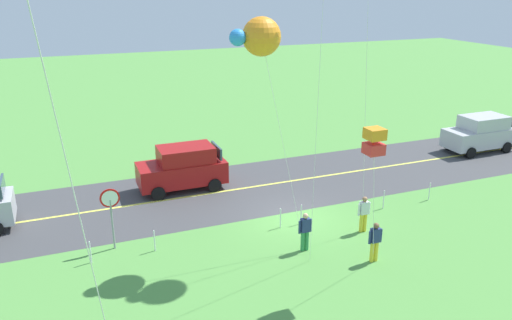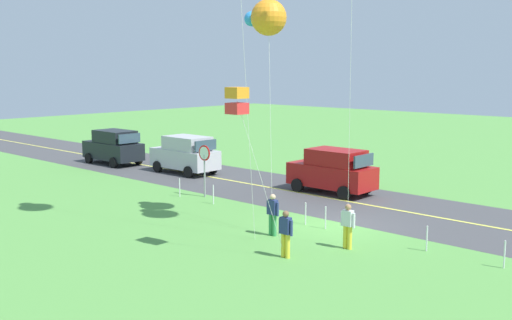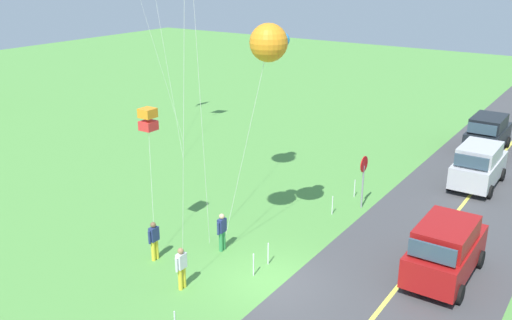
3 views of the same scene
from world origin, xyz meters
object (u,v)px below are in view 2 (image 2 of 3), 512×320
Objects in this scene: car_suv_foreground at (333,170)px; stop_sign at (204,161)px; person_adult_near at (286,232)px; person_child_watcher at (273,213)px; person_adult_companion at (348,225)px; car_parked_east_far at (114,147)px; kite_yellow_high at (267,18)px; car_parked_east_near at (185,154)px; kite_red_low at (237,101)px.

stop_sign is at bearing 50.97° from car_suv_foreground.
person_child_watcher is at bearing 13.83° from person_adult_near.
stop_sign is 1.60× the size of person_child_watcher.
person_adult_companion is at bearing -59.80° from person_adult_near.
car_suv_foreground is 1.72× the size of stop_sign.
kite_yellow_high is (-17.53, 4.53, 7.04)m from car_parked_east_far.
kite_yellow_high reaches higher than person_child_watcher.
person_adult_companion is 3.06m from person_child_watcher.
car_parked_east_far and car_parked_east_near have the same top height.
car_suv_foreground reaches higher than person_adult_companion.
stop_sign is at bearing 63.14° from person_child_watcher.
person_adult_companion is at bearing -122.78° from kite_red_low.
car_parked_east_near reaches higher than person_child_watcher.
kite_red_low is at bearing -162.20° from person_adult_companion.
car_suv_foreground is 0.49× the size of kite_yellow_high.
person_adult_companion is (-0.96, -2.22, 0.00)m from person_adult_near.
kite_yellow_high reaches higher than car_parked_east_far.
car_suv_foreground is 2.75× the size of person_adult_companion.
person_adult_companion is at bearing 158.56° from car_parked_east_near.
person_adult_near is (-14.87, 8.44, -0.29)m from car_parked_east_near.
car_parked_east_near is (-6.13, -0.93, 0.00)m from car_parked_east_far.
car_parked_east_near is 14.46m from kite_yellow_high.
car_suv_foreground is 9.99m from car_parked_east_near.
stop_sign is 8.62m from kite_yellow_high.
car_parked_east_far is at bearing 8.62° from car_parked_east_near.
person_child_watcher is at bearing -72.29° from kite_red_low.
car_suv_foreground is 9.81m from kite_yellow_high.
car_suv_foreground is 6.49m from stop_sign.
stop_sign reaches higher than person_child_watcher.
person_adult_near is (-21.00, 7.51, -0.29)m from car_parked_east_far.
car_suv_foreground is 2.75× the size of person_adult_near.
kite_yellow_high is at bearing 102.50° from car_suv_foreground.
kite_yellow_high is (4.43, -0.75, 7.33)m from person_adult_companion.
car_suv_foreground is at bearing -129.03° from stop_sign.
kite_yellow_high reaches higher than person_adult_companion.
car_suv_foreground is 0.78× the size of kite_red_low.
kite_red_low is at bearing 109.42° from car_suv_foreground.
car_parked_east_far reaches higher than person_adult_companion.
car_parked_east_far is 22.31m from person_adult_near.
car_parked_east_far is 19.42m from kite_yellow_high.
car_parked_east_far is (16.05, 2.14, 0.00)m from car_suv_foreground.
person_adult_near is at bearing 139.41° from kite_yellow_high.
person_adult_near is (-4.95, 9.65, -0.29)m from car_suv_foreground.
car_suv_foreground is at bearing -70.58° from kite_red_low.
car_parked_east_far is 2.75× the size of person_adult_near.
car_parked_east_far is 22.59m from person_adult_companion.
person_adult_near is at bearing -133.76° from person_child_watcher.
person_adult_near is at bearing 117.17° from car_suv_foreground.
person_child_watcher is at bearing 152.28° from car_parked_east_near.
car_suv_foreground is at bearing -77.50° from kite_yellow_high.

